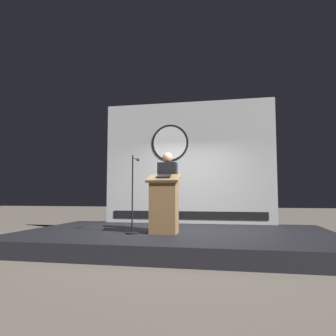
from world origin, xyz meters
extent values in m
plane|color=#6B6056|center=(0.00, 0.00, 0.00)|extent=(40.00, 40.00, 0.00)
cube|color=black|center=(0.00, 0.00, 0.15)|extent=(6.40, 4.00, 0.30)
cube|color=silver|center=(0.00, 1.85, 1.93)|extent=(4.56, 0.10, 3.27)
cylinder|color=black|center=(-0.48, 1.80, 2.46)|extent=(1.01, 0.02, 1.01)
cylinder|color=white|center=(-0.48, 1.79, 2.46)|extent=(0.90, 0.02, 0.90)
cube|color=black|center=(0.00, 1.79, 0.52)|extent=(4.11, 0.02, 0.20)
cube|color=olive|center=(-0.16, -0.44, 0.83)|extent=(0.52, 0.40, 1.05)
cube|color=olive|center=(-0.16, -0.44, 1.38)|extent=(0.64, 0.49, 0.19)
cube|color=black|center=(-0.16, -0.46, 1.43)|extent=(0.28, 0.20, 0.08)
cylinder|color=black|center=(-0.19, 0.04, 0.71)|extent=(0.26, 0.26, 0.83)
cube|color=black|center=(-0.19, 0.04, 1.43)|extent=(0.40, 0.24, 0.62)
sphere|color=tan|center=(-0.19, 0.04, 1.85)|extent=(0.22, 0.22, 0.22)
cylinder|color=black|center=(-0.77, -0.59, 0.31)|extent=(0.24, 0.24, 0.02)
cylinder|color=black|center=(-0.77, -0.59, 1.07)|extent=(0.03, 0.03, 1.54)
cylinder|color=black|center=(-0.77, -0.41, 1.79)|extent=(0.02, 0.36, 0.02)
sphere|color=#262626|center=(-0.77, -0.23, 1.79)|extent=(0.07, 0.07, 0.07)
camera|label=1|loc=(1.16, -6.60, 1.06)|focal=34.05mm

